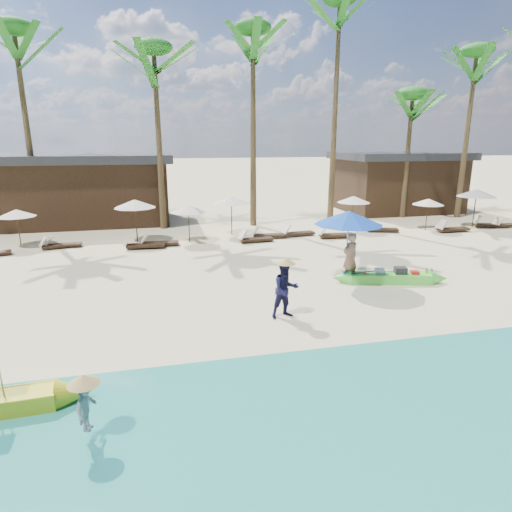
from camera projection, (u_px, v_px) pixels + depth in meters
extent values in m
plane|color=beige|center=(285.00, 312.00, 13.21)|extent=(240.00, 240.00, 0.00)
cube|color=tan|center=(357.00, 407.00, 8.51)|extent=(240.00, 4.50, 0.01)
cube|color=#58E947|center=(390.00, 278.00, 15.93)|extent=(3.06, 1.33, 0.36)
cube|color=white|center=(390.00, 278.00, 15.93)|extent=(2.61, 1.06, 0.16)
cube|color=#262628|center=(400.00, 271.00, 15.86)|extent=(0.49, 0.42, 0.33)
cube|color=silver|center=(380.00, 272.00, 15.92)|extent=(0.39, 0.35, 0.26)
cube|color=red|center=(415.00, 273.00, 15.82)|extent=(0.33, 0.30, 0.21)
cylinder|color=red|center=(364.00, 274.00, 15.96)|extent=(0.21, 0.21, 0.09)
cylinder|color=#262628|center=(358.00, 275.00, 15.87)|extent=(0.19, 0.19, 0.08)
sphere|color=tan|center=(351.00, 273.00, 15.91)|extent=(0.17, 0.17, 0.17)
cylinder|color=yellow|center=(426.00, 273.00, 15.93)|extent=(0.13, 0.13, 0.17)
cylinder|color=yellow|center=(431.00, 273.00, 15.93)|extent=(0.13, 0.13, 0.17)
imported|color=tan|center=(350.00, 257.00, 15.93)|extent=(0.79, 0.64, 1.87)
imported|color=#16153A|center=(286.00, 290.00, 12.67)|extent=(0.93, 0.77, 1.73)
imported|color=gray|center=(86.00, 405.00, 7.47)|extent=(0.51, 0.70, 0.97)
cylinder|color=#99999E|center=(347.00, 248.00, 15.80)|extent=(0.06, 0.06, 2.61)
cone|color=#1344B3|center=(349.00, 218.00, 15.50)|extent=(2.50, 2.50, 0.51)
cylinder|color=#332115|center=(19.00, 229.00, 21.22)|extent=(0.05, 0.05, 1.82)
cone|color=silver|center=(16.00, 213.00, 21.01)|extent=(1.82, 1.82, 0.36)
cube|color=#332115|center=(59.00, 246.00, 21.03)|extent=(1.61, 0.85, 0.11)
cube|color=silver|center=(43.00, 242.00, 20.67)|extent=(0.45, 0.56, 0.45)
cylinder|color=#332115|center=(136.00, 221.00, 22.25)|extent=(0.05, 0.05, 2.14)
cone|color=silver|center=(135.00, 204.00, 22.01)|extent=(2.14, 2.14, 0.43)
cube|color=#332115|center=(65.00, 245.00, 21.22)|extent=(1.57, 0.54, 0.11)
cube|color=silver|center=(49.00, 240.00, 21.01)|extent=(0.36, 0.51, 0.46)
cube|color=#332115|center=(146.00, 245.00, 20.99)|extent=(1.85, 0.70, 0.13)
cube|color=silver|center=(128.00, 240.00, 20.78)|extent=(0.44, 0.61, 0.53)
cylinder|color=#332115|center=(189.00, 224.00, 22.15)|extent=(0.05, 0.05, 1.90)
cone|color=silver|center=(188.00, 209.00, 21.93)|extent=(1.90, 1.90, 0.38)
cube|color=#332115|center=(161.00, 243.00, 21.48)|extent=(1.77, 0.60, 0.12)
cube|color=silver|center=(145.00, 238.00, 21.24)|extent=(0.41, 0.58, 0.51)
cylinder|color=#332115|center=(232.00, 216.00, 23.97)|extent=(0.05, 0.05, 2.11)
cone|color=silver|center=(231.00, 200.00, 23.73)|extent=(2.11, 2.11, 0.42)
cube|color=#332115|center=(256.00, 239.00, 22.33)|extent=(1.75, 0.69, 0.12)
cube|color=silver|center=(242.00, 234.00, 22.03)|extent=(0.43, 0.58, 0.50)
cube|color=#332115|center=(270.00, 235.00, 23.22)|extent=(1.81, 0.80, 0.12)
cube|color=silver|center=(255.00, 230.00, 23.07)|extent=(0.46, 0.61, 0.51)
cylinder|color=#332115|center=(353.00, 213.00, 25.26)|extent=(0.05, 0.05, 1.94)
cone|color=silver|center=(354.00, 199.00, 25.04)|extent=(1.94, 1.94, 0.39)
cube|color=#332115|center=(299.00, 233.00, 23.75)|extent=(1.80, 0.76, 0.12)
cube|color=silver|center=(286.00, 229.00, 23.42)|extent=(0.45, 0.61, 0.51)
cube|color=#332115|center=(337.00, 235.00, 23.26)|extent=(1.93, 0.80, 0.13)
cube|color=silver|center=(322.00, 229.00, 23.07)|extent=(0.48, 0.65, 0.55)
cylinder|color=#332115|center=(427.00, 215.00, 25.22)|extent=(0.04, 0.04, 1.80)
cone|color=silver|center=(428.00, 202.00, 25.02)|extent=(1.80, 1.80, 0.36)
cube|color=#332115|center=(383.00, 229.00, 24.81)|extent=(1.81, 1.04, 0.12)
cube|color=silver|center=(370.00, 224.00, 24.78)|extent=(0.53, 0.65, 0.50)
cylinder|color=#332115|center=(474.00, 209.00, 25.76)|extent=(0.06, 0.06, 2.28)
cone|color=silver|center=(477.00, 193.00, 25.50)|extent=(2.28, 2.28, 0.46)
cube|color=#332115|center=(453.00, 229.00, 24.81)|extent=(1.88, 0.64, 0.13)
cube|color=silver|center=(442.00, 224.00, 24.53)|extent=(0.43, 0.61, 0.55)
cube|color=#332115|center=(490.00, 225.00, 26.09)|extent=(1.95, 1.18, 0.13)
cube|color=silver|center=(477.00, 219.00, 26.10)|extent=(0.59, 0.70, 0.54)
cube|color=#332115|center=(506.00, 225.00, 26.17)|extent=(1.66, 0.68, 0.11)
cube|color=silver|center=(498.00, 221.00, 25.87)|extent=(0.41, 0.56, 0.47)
cone|color=brown|center=(28.00, 135.00, 23.70)|extent=(0.40, 0.40, 10.89)
ellipsoid|color=#226D1B|center=(13.00, 26.00, 22.28)|extent=(2.08, 2.08, 0.88)
cone|color=brown|center=(159.00, 142.00, 24.59)|extent=(0.40, 0.40, 10.08)
ellipsoid|color=#226D1B|center=(153.00, 47.00, 23.27)|extent=(2.08, 2.08, 0.88)
cone|color=brown|center=(253.00, 132.00, 25.39)|extent=(0.40, 0.40, 11.26)
ellipsoid|color=#226D1B|center=(253.00, 27.00, 23.91)|extent=(2.08, 2.08, 0.88)
cone|color=brown|center=(335.00, 117.00, 26.64)|extent=(0.40, 0.40, 13.16)
cone|color=brown|center=(407.00, 158.00, 28.60)|extent=(0.40, 0.40, 8.07)
ellipsoid|color=#226D1B|center=(413.00, 93.00, 27.55)|extent=(2.08, 2.08, 0.88)
cone|color=brown|center=(467.00, 138.00, 28.29)|extent=(0.40, 0.40, 10.64)
ellipsoid|color=#226D1B|center=(477.00, 50.00, 26.90)|extent=(2.08, 2.08, 0.88)
cube|color=#332115|center=(87.00, 193.00, 27.44)|extent=(10.00, 6.00, 3.80)
cube|color=#2D2D33|center=(84.00, 158.00, 26.87)|extent=(10.80, 6.60, 0.50)
cube|color=#332115|center=(396.00, 185.00, 32.22)|extent=(8.00, 6.00, 3.80)
cube|color=#2D2D33|center=(399.00, 156.00, 31.65)|extent=(8.80, 6.60, 0.50)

